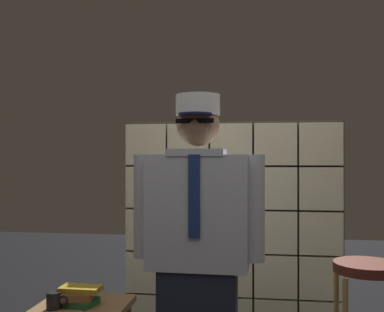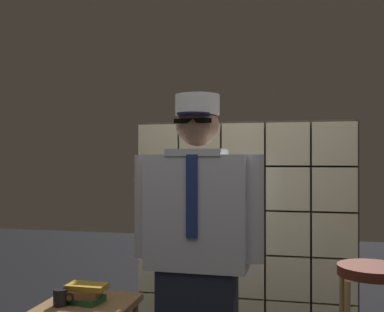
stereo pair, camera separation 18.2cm
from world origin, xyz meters
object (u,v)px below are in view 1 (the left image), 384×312
object	(u,v)px
standing_person	(198,255)
bar_stool	(367,304)
coffee_mug	(54,301)
book_stack	(79,296)

from	to	relation	value
standing_person	bar_stool	distance (m)	0.91
standing_person	coffee_mug	distance (m)	0.91
bar_stool	coffee_mug	distance (m)	1.69
standing_person	book_stack	bearing A→B (deg)	162.71
coffee_mug	standing_person	bearing A→B (deg)	-11.15
bar_stool	book_stack	distance (m)	1.58
book_stack	bar_stool	bearing A→B (deg)	-2.62
standing_person	bar_stool	size ratio (longest dim) A/B	2.04
bar_stool	book_stack	bearing A→B (deg)	177.38
bar_stool	book_stack	xyz separation A→B (m)	(-1.58, 0.07, -0.04)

